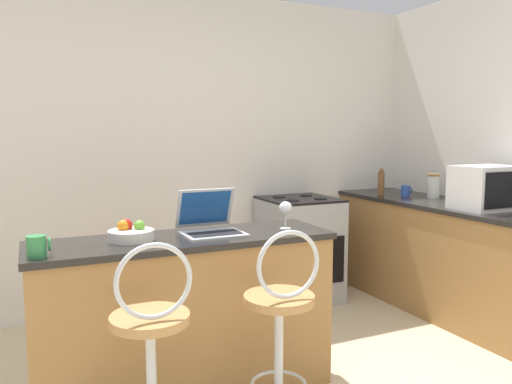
# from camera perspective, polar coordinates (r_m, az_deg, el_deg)

# --- Properties ---
(wall_back) EXTENTS (12.00, 0.06, 2.60)m
(wall_back) POSITION_cam_1_polar(r_m,az_deg,el_deg) (4.22, -8.76, 4.68)
(wall_back) COLOR silver
(wall_back) RESTS_ON ground_plane
(breakfast_bar) EXTENTS (1.62, 0.50, 0.89)m
(breakfast_bar) POSITION_cam_1_polar(r_m,az_deg,el_deg) (2.85, -7.99, -13.89)
(breakfast_bar) COLOR #9E703D
(breakfast_bar) RESTS_ON ground_plane
(counter_right) EXTENTS (0.65, 2.87, 0.89)m
(counter_right) POSITION_cam_1_polar(r_m,az_deg,el_deg) (4.14, 24.30, -7.85)
(counter_right) COLOR #9E703D
(counter_right) RESTS_ON ground_plane
(bar_stool_near) EXTENTS (0.40, 0.40, 1.01)m
(bar_stool_near) POSITION_cam_1_polar(r_m,az_deg,el_deg) (2.29, -11.80, -18.50)
(bar_stool_near) COLOR silver
(bar_stool_near) RESTS_ON ground_plane
(bar_stool_far) EXTENTS (0.40, 0.40, 1.01)m
(bar_stool_far) POSITION_cam_1_polar(r_m,az_deg,el_deg) (2.49, 2.81, -16.28)
(bar_stool_far) COLOR silver
(bar_stool_far) RESTS_ON ground_plane
(laptop) EXTENTS (0.33, 0.32, 0.24)m
(laptop) POSITION_cam_1_polar(r_m,az_deg,el_deg) (2.81, -5.30, -3.43)
(laptop) COLOR #B7BABF
(laptop) RESTS_ON breakfast_bar
(microwave) EXTENTS (0.45, 0.33, 0.32)m
(microwave) POSITION_cam_1_polar(r_m,az_deg,el_deg) (4.00, 24.83, 0.46)
(microwave) COLOR white
(microwave) RESTS_ON counter_right
(stove_range) EXTENTS (0.60, 0.61, 0.90)m
(stove_range) POSITION_cam_1_polar(r_m,az_deg,el_deg) (4.38, 4.95, -6.47)
(stove_range) COLOR #9EA3A8
(stove_range) RESTS_ON ground_plane
(mug_green) EXTENTS (0.10, 0.09, 0.10)m
(mug_green) POSITION_cam_1_polar(r_m,az_deg,el_deg) (2.46, -23.73, -5.70)
(mug_green) COLOR #338447
(mug_green) RESTS_ON breakfast_bar
(pepper_mill) EXTENTS (0.06, 0.06, 0.24)m
(pepper_mill) POSITION_cam_1_polar(r_m,az_deg,el_deg) (4.62, 14.11, 1.09)
(pepper_mill) COLOR brown
(pepper_mill) RESTS_ON counter_right
(fruit_bowl) EXTENTS (0.24, 0.24, 0.11)m
(fruit_bowl) POSITION_cam_1_polar(r_m,az_deg,el_deg) (2.68, -14.13, -4.61)
(fruit_bowl) COLOR silver
(fruit_bowl) RESTS_ON breakfast_bar
(wine_glass_tall) EXTENTS (0.08, 0.08, 0.16)m
(wine_glass_tall) POSITION_cam_1_polar(r_m,az_deg,el_deg) (2.90, 3.40, -1.95)
(wine_glass_tall) COLOR silver
(wine_glass_tall) RESTS_ON breakfast_bar
(mug_blue) EXTENTS (0.09, 0.07, 0.10)m
(mug_blue) POSITION_cam_1_polar(r_m,az_deg,el_deg) (4.60, 16.74, 0.14)
(mug_blue) COLOR #2D51AD
(mug_blue) RESTS_ON counter_right
(storage_jar) EXTENTS (0.10, 0.10, 0.21)m
(storage_jar) POSITION_cam_1_polar(r_m,az_deg,el_deg) (4.55, 19.60, 0.68)
(storage_jar) COLOR silver
(storage_jar) RESTS_ON counter_right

